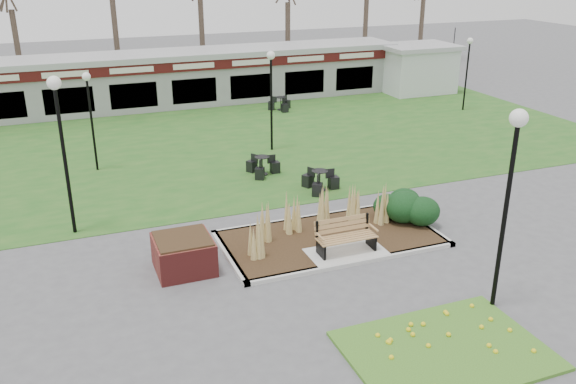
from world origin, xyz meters
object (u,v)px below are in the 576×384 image
object	(u,v)px
patio_umbrella	(452,62)
bistro_set_d	(262,168)
lamp_post_mid_right	(271,79)
lamp_post_mid_left	(59,121)
food_pavilion	(188,77)
lamp_post_near_right	(512,168)
service_hut	(417,68)
brick_planter	(184,254)
lamp_post_far_left	(89,100)
bistro_set_a	(320,184)
park_bench	(345,235)
lamp_post_far_right	(468,58)
bistro_set_b	(281,106)

from	to	relation	value
patio_umbrella	bistro_set_d	bearing A→B (deg)	-146.28
lamp_post_mid_right	lamp_post_mid_left	bearing A→B (deg)	-146.15
food_pavilion	lamp_post_near_right	distance (m)	23.65
service_hut	brick_planter	bearing A→B (deg)	-136.48
lamp_post_mid_left	patio_umbrella	bearing A→B (deg)	30.39
lamp_post_far_left	bistro_set_a	world-z (taller)	lamp_post_far_left
lamp_post_mid_right	lamp_post_near_right	bearing A→B (deg)	-86.99
lamp_post_mid_left	lamp_post_mid_right	distance (m)	10.11
service_hut	lamp_post_mid_left	world-z (taller)	lamp_post_mid_left
park_bench	service_hut	size ratio (longest dim) A/B	0.39
service_hut	lamp_post_far_right	xyz separation A→B (m)	(-0.12, -4.94, 1.33)
brick_planter	bistro_set_d	world-z (taller)	brick_planter
lamp_post_far_left	bistro_set_d	world-z (taller)	lamp_post_far_left
park_bench	lamp_post_far_right	size ratio (longest dim) A/B	0.45
lamp_post_mid_left	bistro_set_d	bearing A→B (deg)	21.86
lamp_post_mid_left	patio_umbrella	xyz separation A→B (m)	(23.01, 13.50, -1.83)
lamp_post_far_right	bistro_set_b	xyz separation A→B (m)	(-9.16, 3.51, -2.53)
food_pavilion	lamp_post_far_right	distance (m)	15.11
lamp_post_mid_right	bistro_set_a	distance (m)	5.84
lamp_post_mid_right	patio_umbrella	size ratio (longest dim) A/B	1.62
lamp_post_mid_right	patio_umbrella	world-z (taller)	lamp_post_mid_right
service_hut	bistro_set_b	xyz separation A→B (m)	(-9.28, -1.42, -1.19)
bistro_set_a	bistro_set_d	distance (m)	2.68
brick_planter	lamp_post_near_right	distance (m)	8.48
food_pavilion	bistro_set_b	world-z (taller)	food_pavilion
lamp_post_far_right	lamp_post_far_left	distance (m)	19.45
bistro_set_d	brick_planter	bearing A→B (deg)	-124.75
bistro_set_a	patio_umbrella	xyz separation A→B (m)	(14.66, 13.00, 1.38)
park_bench	food_pavilion	distance (m)	19.73
lamp_post_far_right	bistro_set_d	xyz separation A→B (m)	(-13.41, -5.76, -2.53)
brick_planter	lamp_post_far_left	bearing A→B (deg)	99.03
lamp_post_far_right	bistro_set_d	bearing A→B (deg)	-156.75
lamp_post_far_right	bistro_set_a	size ratio (longest dim) A/B	2.75
bistro_set_b	lamp_post_near_right	bearing A→B (deg)	-96.05
food_pavilion	service_hut	bearing A→B (deg)	-8.27
service_hut	food_pavilion	bearing A→B (deg)	171.73
service_hut	bistro_set_a	distance (m)	17.84
brick_planter	lamp_post_far_left	size ratio (longest dim) A/B	0.39
brick_planter	lamp_post_near_right	bearing A→B (deg)	-34.71
food_pavilion	lamp_post_mid_left	xyz separation A→B (m)	(-7.01, -15.46, 2.00)
lamp_post_near_right	bistro_set_b	bearing A→B (deg)	83.95
lamp_post_far_right	service_hut	bearing A→B (deg)	88.59
lamp_post_mid_right	bistro_set_d	size ratio (longest dim) A/B	3.12
bistro_set_a	bistro_set_b	xyz separation A→B (m)	(2.88, 11.58, -0.01)
lamp_post_mid_right	service_hut	bearing A→B (deg)	33.00
patio_umbrella	lamp_post_near_right	bearing A→B (deg)	-122.89
park_bench	lamp_post_mid_left	bearing A→B (deg)	148.74
lamp_post_near_right	bistro_set_b	distance (m)	20.45
service_hut	bistro_set_d	bearing A→B (deg)	-141.67
service_hut	lamp_post_far_left	distance (m)	20.93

